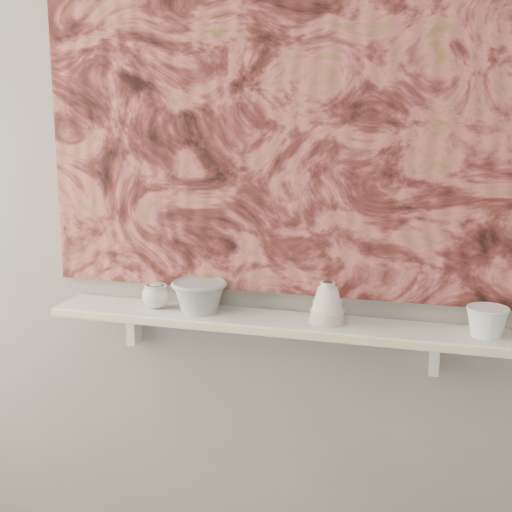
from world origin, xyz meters
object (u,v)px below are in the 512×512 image
at_px(painting, 278,114).
at_px(bell_vessel, 327,302).
at_px(cup_cream, 156,296).
at_px(bowl_white, 487,321).
at_px(bowl_grey, 199,296).
at_px(shelf, 270,322).

distance_m(painting, bell_vessel, 0.58).
bearing_deg(cup_cream, bowl_white, 0.00).
bearing_deg(bowl_grey, shelf, 0.00).
height_order(bowl_grey, bowl_white, bowl_grey).
distance_m(bell_vessel, bowl_white, 0.45).
xyz_separation_m(cup_cream, bowl_white, (1.01, 0.00, 0.00)).
distance_m(bowl_grey, bell_vessel, 0.41).
xyz_separation_m(bowl_grey, bell_vessel, (0.41, 0.00, 0.01)).
height_order(painting, bell_vessel, painting).
xyz_separation_m(cup_cream, bell_vessel, (0.55, 0.00, 0.02)).
bearing_deg(bell_vessel, cup_cream, 180.00).
distance_m(shelf, cup_cream, 0.38).
bearing_deg(bowl_white, bowl_grey, 180.00).
bearing_deg(cup_cream, shelf, 0.00).
xyz_separation_m(shelf, painting, (0.00, 0.08, 0.62)).
xyz_separation_m(shelf, bell_vessel, (0.18, 0.00, 0.08)).
bearing_deg(painting, bell_vessel, -24.63).
relative_size(shelf, cup_cream, 15.75).
bearing_deg(bowl_white, shelf, 180.00).
relative_size(bowl_grey, cup_cream, 1.98).
bearing_deg(cup_cream, bell_vessel, 0.00).
bearing_deg(bell_vessel, bowl_white, 0.00).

